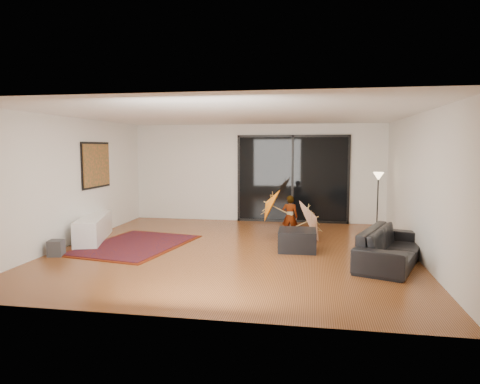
% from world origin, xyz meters
% --- Properties ---
extents(floor, '(7.00, 7.00, 0.00)m').
position_xyz_m(floor, '(0.00, 0.00, 0.00)').
color(floor, brown).
rests_on(floor, ground).
extents(ceiling, '(7.00, 7.00, 0.00)m').
position_xyz_m(ceiling, '(0.00, 0.00, 2.70)').
color(ceiling, white).
rests_on(ceiling, wall_back).
extents(wall_back, '(7.00, 0.00, 7.00)m').
position_xyz_m(wall_back, '(0.00, 3.50, 1.35)').
color(wall_back, silver).
rests_on(wall_back, floor).
extents(wall_front, '(7.00, 0.00, 7.00)m').
position_xyz_m(wall_front, '(0.00, -3.50, 1.35)').
color(wall_front, silver).
rests_on(wall_front, floor).
extents(wall_left, '(0.00, 7.00, 7.00)m').
position_xyz_m(wall_left, '(-3.50, 0.00, 1.35)').
color(wall_left, silver).
rests_on(wall_left, floor).
extents(wall_right, '(0.00, 7.00, 7.00)m').
position_xyz_m(wall_right, '(3.50, 0.00, 1.35)').
color(wall_right, silver).
rests_on(wall_right, floor).
extents(sliding_door, '(3.06, 0.07, 2.40)m').
position_xyz_m(sliding_door, '(1.00, 3.47, 1.20)').
color(sliding_door, black).
rests_on(sliding_door, wall_back).
extents(painting, '(0.04, 1.28, 1.08)m').
position_xyz_m(painting, '(-3.46, 1.00, 1.65)').
color(painting, black).
rests_on(painting, wall_left).
extents(media_console, '(1.06, 2.01, 0.54)m').
position_xyz_m(media_console, '(-3.25, 0.39, 0.27)').
color(media_console, white).
rests_on(media_console, floor).
extents(speaker, '(0.32, 0.32, 0.31)m').
position_xyz_m(speaker, '(-3.25, -1.04, 0.15)').
color(speaker, '#424244').
rests_on(speaker, floor).
extents(persian_rug, '(2.33, 2.94, 0.02)m').
position_xyz_m(persian_rug, '(-2.14, 0.06, 0.01)').
color(persian_rug, '#551807').
rests_on(persian_rug, floor).
extents(sofa, '(1.55, 2.31, 0.63)m').
position_xyz_m(sofa, '(2.95, -0.53, 0.31)').
color(sofa, black).
rests_on(sofa, floor).
extents(ottoman, '(0.76, 0.76, 0.42)m').
position_xyz_m(ottoman, '(1.27, 0.19, 0.21)').
color(ottoman, black).
rests_on(ottoman, floor).
extents(floor_lamp, '(0.25, 0.25, 1.47)m').
position_xyz_m(floor_lamp, '(3.10, 2.31, 1.16)').
color(floor_lamp, black).
rests_on(floor_lamp, floor).
extents(child, '(0.37, 0.26, 0.99)m').
position_xyz_m(child, '(1.05, 1.32, 0.49)').
color(child, '#999999').
rests_on(child, floor).
extents(parasol_orange, '(0.50, 0.81, 0.86)m').
position_xyz_m(parasol_orange, '(0.50, 1.27, 0.73)').
color(parasol_orange, orange).
rests_on(parasol_orange, child).
extents(parasol_white, '(0.61, 0.99, 0.99)m').
position_xyz_m(parasol_white, '(1.65, 1.17, 0.50)').
color(parasol_white, silver).
rests_on(parasol_white, floor).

